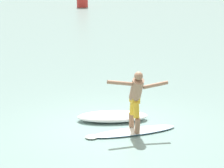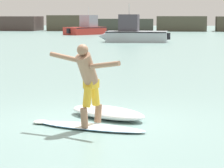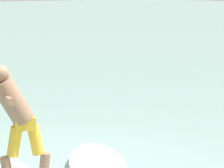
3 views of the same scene
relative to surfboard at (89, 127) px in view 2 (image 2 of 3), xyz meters
name	(u,v)px [view 2 (image 2 of 3)]	position (x,y,z in m)	size (l,w,h in m)	color
ground_plane	(93,121)	(-0.04, 0.68, -0.04)	(200.00, 200.00, 0.00)	gray
rock_jetty_breakwater	(129,24)	(-4.74, 62.68, 0.95)	(53.06, 4.87, 2.13)	#493634
surfboard	(89,127)	(0.00, 0.00, 0.00)	(2.38, 1.20, 0.21)	white
surfer	(88,78)	(0.00, -0.11, 0.93)	(1.41, 0.90, 1.53)	#926B52
fishing_boat_near_jetty	(87,28)	(-8.22, 48.53, 0.64)	(4.50, 5.23, 3.04)	red
small_boat_offshore	(134,33)	(-1.72, 32.48, 0.68)	(5.78, 2.46, 3.09)	#A6AEB7
wave_foam_at_tail	(108,113)	(0.21, 1.04, 0.08)	(1.97, 1.69, 0.24)	white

